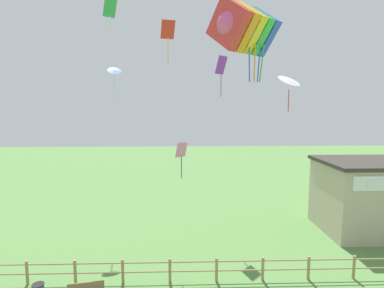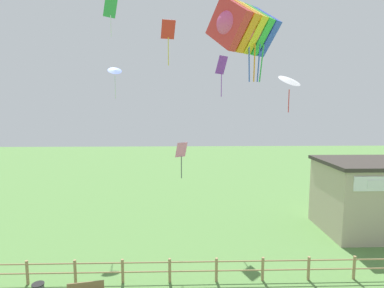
# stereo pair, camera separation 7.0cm
# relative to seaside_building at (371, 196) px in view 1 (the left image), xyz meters

# --- Properties ---
(wooden_fence) EXTENTS (20.73, 0.14, 1.20)m
(wooden_fence) POSITION_rel_seaside_building_xyz_m (-12.41, -5.75, -1.80)
(wooden_fence) COLOR #9E7F56
(wooden_fence) RESTS_ON ground_plane
(seaside_building) EXTENTS (6.81, 5.17, 4.94)m
(seaside_building) POSITION_rel_seaside_building_xyz_m (0.00, 0.00, 0.00)
(seaside_building) COLOR #B7A88E
(seaside_building) RESTS_ON ground_plane
(kite_rainbow_parafoil) EXTENTS (3.69, 3.60, 3.46)m
(kite_rainbow_parafoil) POSITION_rel_seaside_building_xyz_m (-10.24, -6.16, 9.44)
(kite_rainbow_parafoil) COLOR #E54C8C
(kite_purple_streamer) EXTENTS (0.92, 0.91, 2.73)m
(kite_purple_streamer) POSITION_rel_seaside_building_xyz_m (-10.25, 1.30, 8.69)
(kite_purple_streamer) COLOR purple
(kite_pink_diamond) EXTENTS (0.67, 0.56, 1.94)m
(kite_pink_diamond) POSITION_rel_seaside_building_xyz_m (-12.98, -3.84, 3.58)
(kite_pink_diamond) COLOR pink
(kite_white_delta) EXTENTS (1.72, 1.67, 2.17)m
(kite_white_delta) POSITION_rel_seaside_building_xyz_m (-6.92, -2.67, 7.52)
(kite_white_delta) COLOR white
(kite_blue_delta) EXTENTS (1.14, 1.07, 2.21)m
(kite_blue_delta) POSITION_rel_seaside_building_xyz_m (-17.48, 1.18, 8.44)
(kite_blue_delta) COLOR blue
(kite_red_diamond) EXTENTS (0.99, 0.83, 2.75)m
(kite_red_diamond) POSITION_rel_seaside_building_xyz_m (-13.81, 0.18, 10.70)
(kite_red_diamond) COLOR red
(kite_green_diamond) EXTENTS (0.95, 0.89, 2.29)m
(kite_green_diamond) POSITION_rel_seaside_building_xyz_m (-17.52, 0.64, 12.19)
(kite_green_diamond) COLOR green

